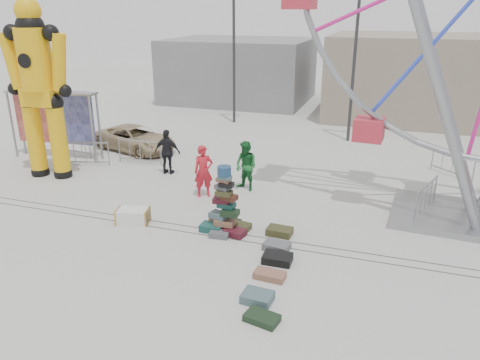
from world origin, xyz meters
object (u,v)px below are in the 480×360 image
(barricade_dummy_b, at_px, (86,154))
(pedestrian_green, at_px, (246,166))
(parked_suv, at_px, (135,139))
(steamer_trunk, at_px, (133,216))
(crash_test_dummy, at_px, (39,84))
(lamp_post_right, at_px, (357,52))
(barricade_dummy_a, at_px, (73,143))
(barricade_dummy_c, at_px, (140,152))
(pedestrian_black, at_px, (168,152))
(lamp_post_left, at_px, (235,46))
(banner_scaffold, at_px, (53,108))
(suitcase_tower, at_px, (225,213))
(barricade_wheel_front, at_px, (426,199))
(pedestrian_red, at_px, (204,171))
(barricade_wheel_back, at_px, (452,163))

(barricade_dummy_b, distance_m, pedestrian_green, 7.55)
(parked_suv, bearing_deg, steamer_trunk, -133.50)
(crash_test_dummy, height_order, barricade_dummy_b, crash_test_dummy)
(lamp_post_right, distance_m, barricade_dummy_a, 14.39)
(barricade_dummy_c, xyz_separation_m, pedestrian_black, (1.78, -0.80, 0.39))
(barricade_dummy_b, relative_size, pedestrian_black, 1.06)
(lamp_post_left, xyz_separation_m, pedestrian_green, (3.98, -10.38, -3.53))
(barricade_dummy_c, distance_m, pedestrian_green, 5.65)
(banner_scaffold, distance_m, pedestrian_green, 9.59)
(suitcase_tower, bearing_deg, barricade_dummy_c, 143.88)
(barricade_dummy_b, relative_size, pedestrian_green, 1.05)
(pedestrian_black, relative_size, parked_suv, 0.44)
(lamp_post_left, distance_m, pedestrian_green, 11.66)
(barricade_wheel_front, bearing_deg, steamer_trunk, 132.22)
(crash_test_dummy, height_order, pedestrian_red, crash_test_dummy)
(pedestrian_black, bearing_deg, barricade_wheel_back, -166.11)
(suitcase_tower, bearing_deg, crash_test_dummy, 168.43)
(barricade_dummy_b, bearing_deg, crash_test_dummy, -128.22)
(lamp_post_left, distance_m, steamer_trunk, 15.01)
(barricade_dummy_b, xyz_separation_m, barricade_wheel_front, (13.92, -0.74, 0.00))
(steamer_trunk, relative_size, barricade_dummy_c, 0.51)
(pedestrian_green, bearing_deg, pedestrian_red, -115.26)
(barricade_dummy_c, distance_m, pedestrian_red, 4.92)
(crash_test_dummy, distance_m, pedestrian_red, 7.39)
(barricade_wheel_back, height_order, pedestrian_black, pedestrian_black)
(lamp_post_right, bearing_deg, barricade_wheel_front, -68.57)
(barricade_wheel_front, bearing_deg, lamp_post_left, 64.05)
(crash_test_dummy, bearing_deg, steamer_trunk, -33.51)
(barricade_dummy_c, bearing_deg, pedestrian_red, -36.39)
(steamer_trunk, relative_size, barricade_dummy_b, 0.51)
(barricade_dummy_c, bearing_deg, pedestrian_black, -28.31)
(crash_test_dummy, xyz_separation_m, barricade_dummy_b, (0.59, 1.57, -3.22))
(barricade_dummy_c, bearing_deg, barricade_wheel_front, -12.59)
(lamp_post_left, height_order, barricade_dummy_a, lamp_post_left)
(lamp_post_right, distance_m, pedestrian_black, 10.75)
(barricade_dummy_c, bearing_deg, barricade_dummy_b, -158.36)
(barricade_wheel_front, bearing_deg, barricade_dummy_b, 106.62)
(banner_scaffold, xyz_separation_m, barricade_dummy_a, (0.30, 0.66, -1.76))
(pedestrian_red, relative_size, pedestrian_green, 1.02)
(barricade_dummy_b, bearing_deg, parked_suv, 55.93)
(lamp_post_left, relative_size, parked_suv, 1.88)
(crash_test_dummy, height_order, steamer_trunk, crash_test_dummy)
(barricade_dummy_a, xyz_separation_m, barricade_wheel_back, (16.70, 2.39, 0.00))
(suitcase_tower, distance_m, parked_suv, 9.89)
(steamer_trunk, xyz_separation_m, barricade_dummy_c, (-2.86, 5.48, 0.31))
(barricade_dummy_b, relative_size, barricade_dummy_c, 1.00)
(suitcase_tower, xyz_separation_m, barricade_wheel_back, (7.12, 7.68, -0.05))
(barricade_dummy_b, height_order, pedestrian_red, pedestrian_red)
(barricade_wheel_front, xyz_separation_m, pedestrian_black, (-10.05, 0.95, 0.39))
(pedestrian_green, height_order, pedestrian_black, pedestrian_green)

